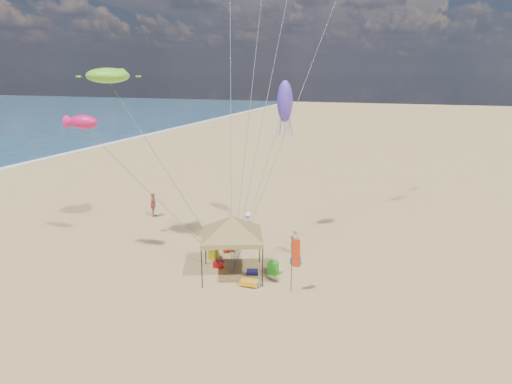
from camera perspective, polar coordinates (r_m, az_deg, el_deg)
ground at (r=25.23m, az=-2.26°, el=-10.46°), size 280.00×280.00×0.00m
canopy_tent at (r=24.69m, az=-2.91°, el=-3.18°), size 5.72×5.72×3.79m
feather_flag at (r=23.17m, az=4.68°, el=-7.71°), size 0.43×0.06×2.84m
cooler_red at (r=26.65m, az=-4.50°, el=-8.64°), size 0.54×0.38×0.38m
cooler_blue at (r=27.13m, az=4.77°, el=-8.22°), size 0.54×0.38×0.38m
bag_navy at (r=25.62m, az=-0.44°, el=-9.61°), size 0.69×0.54×0.36m
bag_orange at (r=28.83m, az=-3.36°, el=-6.81°), size 0.54×0.69×0.36m
chair_green at (r=25.71m, az=2.06°, el=-9.12°), size 0.50×0.50×0.70m
chair_yellow at (r=27.74m, az=-5.16°, el=-7.35°), size 0.50×0.50×0.70m
crate_grey at (r=24.40m, az=0.10°, el=-11.00°), size 0.34×0.30×0.28m
beach_cart at (r=24.41m, az=-0.81°, el=-10.84°), size 0.90×0.50×0.24m
person_near_a at (r=28.28m, az=4.67°, el=-5.94°), size 0.63×0.46×1.58m
person_near_b at (r=28.45m, az=-3.06°, el=-5.47°), size 1.16×1.10×1.88m
person_near_c at (r=31.27m, az=-0.93°, el=-3.81°), size 1.17×0.82×1.64m
person_far_a at (r=36.03m, az=-12.25°, el=-1.51°), size 0.84×1.16×1.82m
turtle_kite at (r=29.51m, az=-17.41°, el=13.21°), size 2.65×2.12×0.88m
fish_kite at (r=28.00m, az=-20.02°, el=7.91°), size 1.98×1.52×0.79m
squid_kite at (r=30.42m, az=3.50°, el=10.85°), size 1.07×1.07×2.60m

